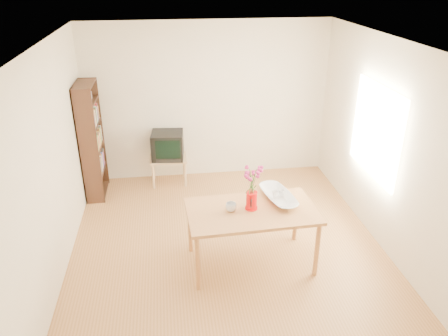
{
  "coord_description": "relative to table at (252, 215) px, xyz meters",
  "views": [
    {
      "loc": [
        -0.69,
        -4.69,
        3.37
      ],
      "look_at": [
        0.0,
        0.3,
        1.0
      ],
      "focal_mm": 35.0,
      "sensor_mm": 36.0,
      "label": 1
    }
  ],
  "objects": [
    {
      "name": "bookshelf",
      "position": [
        -2.09,
        2.11,
        0.16
      ],
      "size": [
        0.28,
        0.7,
        1.8
      ],
      "color": "black",
      "rests_on": "ground"
    },
    {
      "name": "bowl",
      "position": [
        0.37,
        0.21,
        0.29
      ],
      "size": [
        0.54,
        0.54,
        0.44
      ],
      "primitive_type": "imported",
      "rotation": [
        0.0,
        0.0,
        0.18
      ],
      "color": "white",
      "rests_on": "table"
    },
    {
      "name": "pitcher",
      "position": [
        -0.0,
        0.03,
        0.18
      ],
      "size": [
        0.15,
        0.22,
        0.22
      ],
      "rotation": [
        0.0,
        0.0,
        -0.25
      ],
      "color": "red",
      "rests_on": "table"
    },
    {
      "name": "mug",
      "position": [
        -0.25,
        0.01,
        0.12
      ],
      "size": [
        0.14,
        0.14,
        0.1
      ],
      "primitive_type": "imported",
      "rotation": [
        0.0,
        0.0,
        3.28
      ],
      "color": "white",
      "rests_on": "table"
    },
    {
      "name": "teacup_b",
      "position": [
        0.41,
        0.23,
        0.25
      ],
      "size": [
        0.08,
        0.08,
        0.06
      ],
      "primitive_type": "imported",
      "rotation": [
        0.0,
        0.0,
        1.79
      ],
      "color": "white",
      "rests_on": "bowl"
    },
    {
      "name": "flowers",
      "position": [
        -0.0,
        0.03,
        0.46
      ],
      "size": [
        0.25,
        0.25,
        0.36
      ],
      "primitive_type": null,
      "color": "#D73283",
      "rests_on": "pitcher"
    },
    {
      "name": "table",
      "position": [
        0.0,
        0.0,
        0.0
      ],
      "size": [
        1.55,
        0.93,
        0.75
      ],
      "rotation": [
        0.0,
        0.0,
        0.04
      ],
      "color": "#AF6F3C",
      "rests_on": "ground"
    },
    {
      "name": "television",
      "position": [
        -0.94,
        2.34,
        0.01
      ],
      "size": [
        0.54,
        0.51,
        0.44
      ],
      "rotation": [
        0.0,
        0.0,
        -0.09
      ],
      "color": "black",
      "rests_on": "tv_stand"
    },
    {
      "name": "teacup_a",
      "position": [
        0.33,
        0.21,
        0.25
      ],
      "size": [
        0.07,
        0.07,
        0.06
      ],
      "primitive_type": "imported",
      "rotation": [
        0.0,
        0.0,
        0.12
      ],
      "color": "white",
      "rests_on": "bowl"
    },
    {
      "name": "room",
      "position": [
        -0.21,
        0.36,
        0.63
      ],
      "size": [
        4.5,
        4.5,
        4.5
      ],
      "color": "#9B6537",
      "rests_on": "ground"
    },
    {
      "name": "tv_stand",
      "position": [
        -0.94,
        2.33,
        -0.29
      ],
      "size": [
        0.6,
        0.45,
        0.46
      ],
      "color": "tan",
      "rests_on": "ground"
    }
  ]
}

